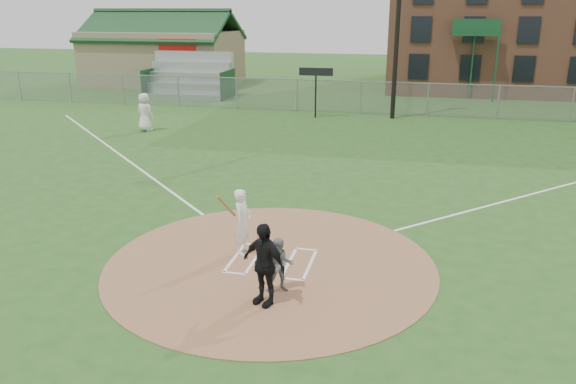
% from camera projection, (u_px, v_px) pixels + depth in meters
% --- Properties ---
extents(ground, '(140.00, 140.00, 0.00)m').
position_uv_depth(ground, '(271.00, 264.00, 14.34)').
color(ground, '#254F1B').
rests_on(ground, ground).
extents(dirt_circle, '(8.40, 8.40, 0.02)m').
position_uv_depth(dirt_circle, '(271.00, 264.00, 14.33)').
color(dirt_circle, '#9C6D49').
rests_on(dirt_circle, ground).
extents(home_plate, '(0.49, 0.49, 0.03)m').
position_uv_depth(home_plate, '(268.00, 260.00, 14.46)').
color(home_plate, silver).
rests_on(home_plate, dirt_circle).
extents(foul_line_first, '(17.04, 17.04, 0.01)m').
position_uv_depth(foul_line_first, '(567.00, 185.00, 20.76)').
color(foul_line_first, white).
rests_on(foul_line_first, ground).
extents(foul_line_third, '(17.04, 17.04, 0.01)m').
position_uv_depth(foul_line_third, '(124.00, 157.00, 24.58)').
color(foul_line_third, white).
rests_on(foul_line_third, ground).
extents(catcher, '(0.74, 0.65, 1.29)m').
position_uv_depth(catcher, '(280.00, 265.00, 12.74)').
color(catcher, gray).
rests_on(catcher, dirt_circle).
extents(umpire, '(1.19, 0.87, 1.88)m').
position_uv_depth(umpire, '(264.00, 264.00, 12.12)').
color(umpire, black).
rests_on(umpire, dirt_circle).
extents(ondeck_player, '(1.10, 0.84, 2.00)m').
position_uv_depth(ondeck_player, '(145.00, 112.00, 29.62)').
color(ondeck_player, silver).
rests_on(ondeck_player, ground).
extents(batters_boxes, '(2.08, 1.88, 0.01)m').
position_uv_depth(batters_boxes, '(272.00, 261.00, 14.47)').
color(batters_boxes, white).
rests_on(batters_boxes, dirt_circle).
extents(batter_at_plate, '(0.73, 1.02, 1.78)m').
position_uv_depth(batter_at_plate, '(243.00, 221.00, 14.69)').
color(batter_at_plate, white).
rests_on(batter_at_plate, dirt_circle).
extents(outfield_fence, '(56.08, 0.08, 2.03)m').
position_uv_depth(outfield_fence, '(361.00, 98.00, 34.40)').
color(outfield_fence, slate).
rests_on(outfield_fence, ground).
extents(bleachers, '(6.08, 3.20, 3.20)m').
position_uv_depth(bleachers, '(189.00, 75.00, 40.87)').
color(bleachers, '#B7BABF').
rests_on(bleachers, ground).
extents(clubhouse, '(12.20, 8.71, 6.23)m').
position_uv_depth(clubhouse, '(164.00, 55.00, 47.98)').
color(clubhouse, gray).
rests_on(clubhouse, ground).
extents(light_pole, '(1.20, 0.30, 12.22)m').
position_uv_depth(light_pole, '(399.00, 1.00, 31.30)').
color(light_pole, black).
rests_on(light_pole, ground).
extents(scoreboard_sign, '(2.00, 0.10, 2.93)m').
position_uv_depth(scoreboard_sign, '(316.00, 77.00, 32.83)').
color(scoreboard_sign, black).
rests_on(scoreboard_sign, ground).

